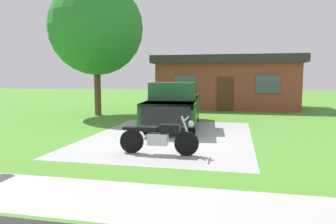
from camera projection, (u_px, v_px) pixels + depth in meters
The scene contains 7 objects.
ground_plane at pixel (171, 136), 11.42m from camera, with size 80.00×80.00×0.00m, color #4D892E.
driveway_pad at pixel (171, 136), 11.42m from camera, with size 5.65×7.93×0.01m, color #A1A1A1.
sidewalk_strip at pixel (102, 198), 5.59m from camera, with size 36.00×1.80×0.01m, color #A9A9A4.
motorcycle at pixel (159, 137), 8.73m from camera, with size 2.21×0.70×1.09m.
pickup_truck at pixel (175, 104), 13.64m from camera, with size 2.46×5.76×1.90m.
shade_tree at pixel (96, 28), 17.25m from camera, with size 5.08×5.08×7.31m.
neighbor_house at pixel (227, 82), 22.11m from camera, with size 9.60×5.60×3.50m.
Camera 1 is at (2.28, -11.02, 2.13)m, focal length 34.00 mm.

